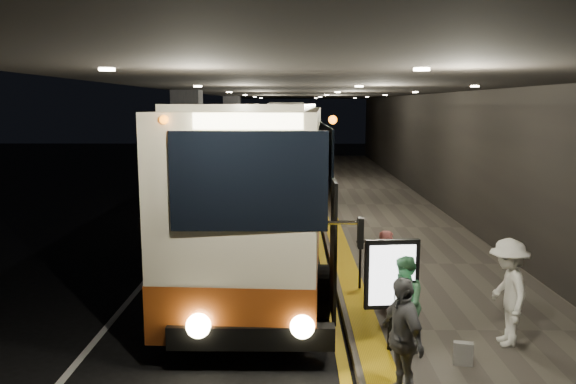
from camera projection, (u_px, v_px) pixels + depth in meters
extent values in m
plane|color=black|center=(224.00, 281.00, 12.84)|extent=(90.00, 90.00, 0.00)
cube|color=silver|center=(187.00, 231.00, 17.80)|extent=(0.12, 50.00, 0.01)
cube|color=gold|center=(318.00, 232.00, 17.76)|extent=(0.18, 50.00, 0.01)
cube|color=#514C44|center=(394.00, 230.00, 17.72)|extent=(4.50, 50.00, 0.15)
cube|color=gold|center=(333.00, 227.00, 17.73)|extent=(0.50, 50.00, 0.01)
cube|color=black|center=(469.00, 137.00, 17.25)|extent=(0.10, 50.00, 6.00)
cube|color=black|center=(189.00, 166.00, 16.47)|extent=(0.80, 0.80, 4.40)
cube|color=black|center=(233.00, 140.00, 28.32)|extent=(0.80, 0.80, 4.40)
cube|color=black|center=(324.00, 84.00, 17.04)|extent=(9.00, 50.00, 0.40)
cube|color=beige|center=(268.00, 178.00, 14.14)|extent=(3.18, 12.39, 3.48)
cube|color=brown|center=(269.00, 228.00, 14.34)|extent=(3.20, 12.41, 0.92)
cube|color=black|center=(249.00, 182.00, 7.93)|extent=(2.25, 0.18, 1.43)
cube|color=black|center=(251.00, 337.00, 8.38)|extent=(2.51, 0.38, 0.36)
cylinder|color=black|center=(198.00, 291.00, 10.57)|extent=(0.29, 1.02, 1.02)
cylinder|color=black|center=(321.00, 292.00, 10.55)|extent=(0.29, 1.02, 1.02)
cylinder|color=black|center=(239.00, 211.00, 18.45)|extent=(0.29, 1.02, 1.02)
cylinder|color=black|center=(309.00, 211.00, 18.42)|extent=(0.29, 1.02, 1.02)
sphere|color=#FFEAA5|center=(198.00, 326.00, 8.26)|extent=(0.37, 0.37, 0.37)
sphere|color=#FFEAA5|center=(302.00, 326.00, 8.25)|extent=(0.37, 0.37, 0.37)
cube|color=#FFF2BF|center=(248.00, 121.00, 7.79)|extent=(1.53, 0.13, 0.22)
cube|color=beige|center=(281.00, 141.00, 29.66)|extent=(3.03, 11.99, 3.37)
cube|color=brown|center=(281.00, 164.00, 29.86)|extent=(3.05, 12.01, 0.89)
cube|color=black|center=(277.00, 132.00, 23.65)|extent=(2.18, 0.16, 1.39)
cube|color=black|center=(278.00, 185.00, 24.08)|extent=(2.44, 0.36, 0.35)
cylinder|color=black|center=(255.00, 180.00, 26.20)|extent=(0.28, 0.99, 0.99)
cylinder|color=black|center=(303.00, 180.00, 26.18)|extent=(0.28, 0.99, 0.99)
cylinder|color=black|center=(264.00, 163.00, 33.83)|extent=(0.28, 0.99, 0.99)
cylinder|color=black|center=(301.00, 163.00, 33.81)|extent=(0.28, 0.99, 0.99)
cube|color=beige|center=(286.00, 128.00, 42.39)|extent=(2.91, 12.68, 3.58)
cube|color=brown|center=(286.00, 145.00, 42.59)|extent=(2.93, 12.70, 0.95)
cube|color=black|center=(284.00, 120.00, 36.00)|extent=(2.32, 0.11, 1.47)
cube|color=black|center=(284.00, 157.00, 36.46)|extent=(2.58, 0.31, 0.37)
cylinder|color=black|center=(268.00, 155.00, 38.71)|extent=(0.29, 1.05, 1.05)
cylinder|color=black|center=(302.00, 155.00, 38.69)|extent=(0.29, 1.05, 1.05)
cylinder|color=black|center=(272.00, 146.00, 46.82)|extent=(0.29, 1.05, 1.05)
cylinder|color=black|center=(301.00, 146.00, 46.80)|extent=(0.29, 1.05, 1.05)
imported|color=#CC605F|center=(388.00, 269.00, 10.69)|extent=(0.53, 0.64, 1.49)
imported|color=#3C6C4A|center=(403.00, 304.00, 8.71)|extent=(0.52, 0.79, 1.55)
imported|color=white|center=(508.00, 292.00, 8.98)|extent=(0.58, 1.15, 1.74)
imported|color=#56565B|center=(402.00, 338.00, 7.34)|extent=(0.78, 1.07, 1.65)
cube|color=black|center=(463.00, 353.00, 8.35)|extent=(0.31, 0.19, 0.35)
cylinder|color=black|center=(390.00, 329.00, 8.82)|extent=(0.08, 0.08, 0.70)
cube|color=black|center=(392.00, 274.00, 8.68)|extent=(0.85, 0.19, 1.10)
cube|color=white|center=(392.00, 275.00, 8.62)|extent=(0.72, 0.10, 0.95)
cylinder|color=black|center=(360.00, 265.00, 11.75)|extent=(0.05, 0.05, 1.02)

